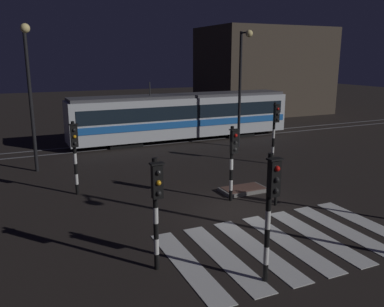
# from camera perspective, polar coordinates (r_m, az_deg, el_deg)

# --- Properties ---
(ground_plane) EXTENTS (120.00, 120.00, 0.00)m
(ground_plane) POSITION_cam_1_polar(r_m,az_deg,el_deg) (15.73, 6.67, -8.11)
(ground_plane) COLOR black
(rail_near) EXTENTS (80.00, 0.12, 0.03)m
(rail_near) POSITION_cam_1_polar(r_m,az_deg,el_deg) (26.93, -7.55, 1.04)
(rail_near) COLOR #59595E
(rail_near) RESTS_ON ground
(rail_far) EXTENTS (80.00, 0.12, 0.03)m
(rail_far) POSITION_cam_1_polar(r_m,az_deg,el_deg) (28.27, -8.42, 1.61)
(rail_far) COLOR #59595E
(rail_far) RESTS_ON ground
(crosswalk_zebra) EXTENTS (7.72, 4.53, 0.02)m
(crosswalk_zebra) POSITION_cam_1_polar(r_m,az_deg,el_deg) (13.51, 13.36, -12.12)
(crosswalk_zebra) COLOR silver
(crosswalk_zebra) RESTS_ON ground
(traffic_island) EXTENTS (2.00, 1.11, 0.18)m
(traffic_island) POSITION_cam_1_polar(r_m,az_deg,el_deg) (17.93, 7.28, -5.09)
(traffic_island) COLOR slate
(traffic_island) RESTS_ON ground
(traffic_light_corner_far_left) EXTENTS (0.36, 0.42, 3.18)m
(traffic_light_corner_far_left) POSITION_cam_1_polar(r_m,az_deg,el_deg) (17.51, -16.27, 0.85)
(traffic_light_corner_far_left) COLOR black
(traffic_light_corner_far_left) RESTS_ON ground
(traffic_light_kerb_mid_left) EXTENTS (0.36, 0.42, 3.48)m
(traffic_light_kerb_mid_left) POSITION_cam_1_polar(r_m,az_deg,el_deg) (10.29, 11.09, -6.49)
(traffic_light_kerb_mid_left) COLOR black
(traffic_light_kerb_mid_left) RESTS_ON ground
(traffic_light_corner_near_left) EXTENTS (0.36, 0.42, 3.20)m
(traffic_light_corner_near_left) POSITION_cam_1_polar(r_m,az_deg,el_deg) (10.80, -5.05, -6.36)
(traffic_light_corner_near_left) COLOR black
(traffic_light_corner_near_left) RESTS_ON ground
(traffic_light_median_centre) EXTENTS (0.36, 0.42, 3.10)m
(traffic_light_median_centre) POSITION_cam_1_polar(r_m,az_deg,el_deg) (16.16, 5.80, 0.10)
(traffic_light_median_centre) COLOR black
(traffic_light_median_centre) RESTS_ON ground
(traffic_light_corner_far_right) EXTENTS (0.36, 0.42, 3.40)m
(traffic_light_corner_far_right) POSITION_cam_1_polar(r_m,az_deg,el_deg) (22.24, 11.67, 4.10)
(traffic_light_corner_far_right) COLOR black
(traffic_light_corner_far_right) RESTS_ON ground
(street_lamp_trackside_right) EXTENTS (0.44, 1.21, 7.36)m
(street_lamp_trackside_right) POSITION_cam_1_polar(r_m,az_deg,el_deg) (25.99, 7.12, 10.93)
(street_lamp_trackside_right) COLOR black
(street_lamp_trackside_right) RESTS_ON ground
(street_lamp_trackside_left) EXTENTS (0.44, 1.21, 7.28)m
(street_lamp_trackside_left) POSITION_cam_1_polar(r_m,az_deg,el_deg) (21.45, -22.03, 9.42)
(street_lamp_trackside_left) COLOR black
(street_lamp_trackside_left) RESTS_ON ground
(tram) EXTENTS (15.98, 2.58, 4.15)m
(tram) POSITION_cam_1_polar(r_m,az_deg,el_deg) (28.47, -1.37, 5.37)
(tram) COLOR silver
(tram) RESTS_ON ground
(bollard_island_edge) EXTENTS (0.12, 0.12, 1.11)m
(bollard_island_edge) POSITION_cam_1_polar(r_m,az_deg,el_deg) (16.38, 11.79, -5.35)
(bollard_island_edge) COLOR black
(bollard_island_edge) RESTS_ON ground
(building_backdrop) EXTENTS (12.60, 8.00, 8.67)m
(building_backdrop) POSITION_cam_1_polar(r_m,az_deg,el_deg) (43.38, 10.16, 11.39)
(building_backdrop) COLOR #42382D
(building_backdrop) RESTS_ON ground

